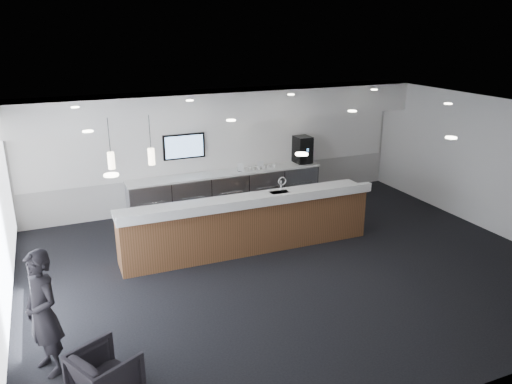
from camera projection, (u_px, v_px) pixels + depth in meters
name	position (u px, v px, depth m)	size (l,w,h in m)	color
ground	(291.00, 267.00, 9.75)	(10.00, 10.00, 0.00)	black
ceiling	(295.00, 114.00, 8.79)	(10.00, 8.00, 0.02)	black
back_wall	(221.00, 148.00, 12.76)	(10.00, 0.02, 3.00)	silver
right_wall	(492.00, 166.00, 11.14)	(0.02, 8.00, 3.00)	silver
soffit_bulkhead	(226.00, 105.00, 12.00)	(10.00, 0.90, 0.70)	white
alcove_panel	(222.00, 144.00, 12.70)	(9.80, 0.06, 1.40)	white
back_credenza	(227.00, 190.00, 12.77)	(5.06, 0.66, 0.95)	gray
wall_tv	(184.00, 146.00, 12.25)	(1.05, 0.08, 0.62)	black
pendant_left	(153.00, 158.00, 8.84)	(0.12, 0.12, 0.30)	#FFEDC6
pendant_right	(112.00, 162.00, 8.57)	(0.12, 0.12, 0.30)	#FFEDC6
ceiling_can_lights	(295.00, 115.00, 8.80)	(7.00, 5.00, 0.02)	white
service_counter	(248.00, 223.00, 10.34)	(5.36, 0.95, 1.49)	#52341B
coffee_machine	(303.00, 150.00, 13.38)	(0.42, 0.55, 0.72)	black
info_sign_left	(241.00, 168.00, 12.64)	(0.15, 0.02, 0.20)	white
info_sign_right	(260.00, 165.00, 12.85)	(0.16, 0.02, 0.22)	white
armchair	(105.00, 375.00, 6.23)	(0.72, 0.74, 0.67)	black
lounge_guest	(43.00, 313.00, 6.56)	(0.65, 0.43, 1.78)	black
cup_0	(274.00, 166.00, 12.99)	(0.09, 0.09, 0.09)	white
cup_1	(269.00, 167.00, 12.93)	(0.09, 0.09, 0.09)	white
cup_2	(264.00, 167.00, 12.88)	(0.09, 0.09, 0.09)	white
cup_3	(259.00, 168.00, 12.83)	(0.09, 0.09, 0.09)	white
cup_4	(254.00, 168.00, 12.78)	(0.09, 0.09, 0.09)	white
cup_5	(249.00, 169.00, 12.72)	(0.09, 0.09, 0.09)	white
cup_6	(244.00, 170.00, 12.67)	(0.09, 0.09, 0.09)	white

